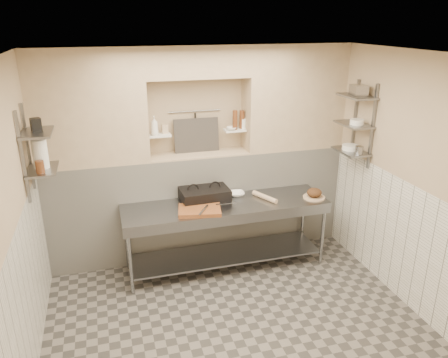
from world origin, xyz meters
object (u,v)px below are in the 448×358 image
object	(u,v)px
mixing_bowl	(237,194)
rolling_pin	(265,197)
bread_loaf	(314,193)
bottle_soap	(154,126)
prep_table	(226,223)
jug_left	(40,154)
panini_press	(204,194)
cutting_board	(200,210)
bowl_alcove	(231,129)

from	to	relation	value
mixing_bowl	rolling_pin	xyz separation A→B (m)	(0.31, -0.21, 0.01)
bread_loaf	bottle_soap	bearing A→B (deg)	161.33
prep_table	rolling_pin	world-z (taller)	rolling_pin
mixing_bowl	jug_left	world-z (taller)	jug_left
mixing_bowl	rolling_pin	distance (m)	0.38
bread_loaf	rolling_pin	bearing A→B (deg)	167.92
bread_loaf	bottle_soap	size ratio (longest dim) A/B	0.79
panini_press	cutting_board	xyz separation A→B (m)	(-0.14, -0.34, -0.06)
prep_table	mixing_bowl	world-z (taller)	mixing_bowl
bowl_alcove	jug_left	world-z (taller)	jug_left
mixing_bowl	bowl_alcove	size ratio (longest dim) A/B	1.53
bowl_alcove	bottle_soap	bearing A→B (deg)	179.86
panini_press	bowl_alcove	xyz separation A→B (m)	(0.46, 0.33, 0.75)
prep_table	jug_left	distance (m)	2.34
cutting_board	rolling_pin	world-z (taller)	rolling_pin
bottle_soap	bowl_alcove	bearing A→B (deg)	-0.14
prep_table	jug_left	xyz separation A→B (m)	(-2.05, -0.11, 1.12)
rolling_pin	prep_table	bearing A→B (deg)	-178.02
panini_press	mixing_bowl	size ratio (longest dim) A/B	3.09
bread_loaf	jug_left	xyz separation A→B (m)	(-3.21, 0.01, 0.79)
cutting_board	bottle_soap	size ratio (longest dim) A/B	2.09
rolling_pin	bread_loaf	xyz separation A→B (m)	(0.63, -0.14, 0.04)
cutting_board	mixing_bowl	world-z (taller)	mixing_bowl
panini_press	bottle_soap	distance (m)	1.06
cutting_board	bread_loaf	world-z (taller)	bread_loaf
cutting_board	bread_loaf	bearing A→B (deg)	0.72
panini_press	bottle_soap	world-z (taller)	bottle_soap
bottle_soap	bowl_alcove	world-z (taller)	bottle_soap
prep_table	cutting_board	xyz separation A→B (m)	(-0.37, -0.14, 0.28)
panini_press	bottle_soap	bearing A→B (deg)	146.14
rolling_pin	mixing_bowl	bearing A→B (deg)	145.57
bottle_soap	rolling_pin	bearing A→B (deg)	-21.69
panini_press	jug_left	xyz separation A→B (m)	(-1.82, -0.31, 0.78)
panini_press	bread_loaf	distance (m)	1.43
rolling_pin	bottle_soap	world-z (taller)	bottle_soap
bottle_soap	jug_left	distance (m)	1.43
cutting_board	rolling_pin	size ratio (longest dim) A/B	1.25
prep_table	bottle_soap	bearing A→B (deg)	145.36
mixing_bowl	jug_left	bearing A→B (deg)	-171.41
bread_loaf	jug_left	size ratio (longest dim) A/B	0.62
bowl_alcove	jug_left	distance (m)	2.37
panini_press	bowl_alcove	bearing A→B (deg)	33.77
prep_table	mixing_bowl	distance (m)	0.42
mixing_bowl	bread_loaf	distance (m)	1.01
bottle_soap	cutting_board	bearing A→B (deg)	-58.96
cutting_board	jug_left	size ratio (longest dim) A/B	1.65
bread_loaf	prep_table	bearing A→B (deg)	174.23
jug_left	panini_press	bearing A→B (deg)	9.71
mixing_bowl	bowl_alcove	xyz separation A→B (m)	(0.01, 0.30, 0.81)
bottle_soap	prep_table	bearing A→B (deg)	-34.64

